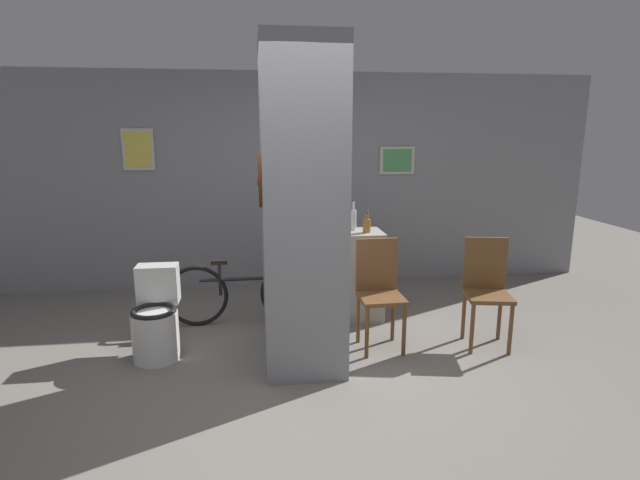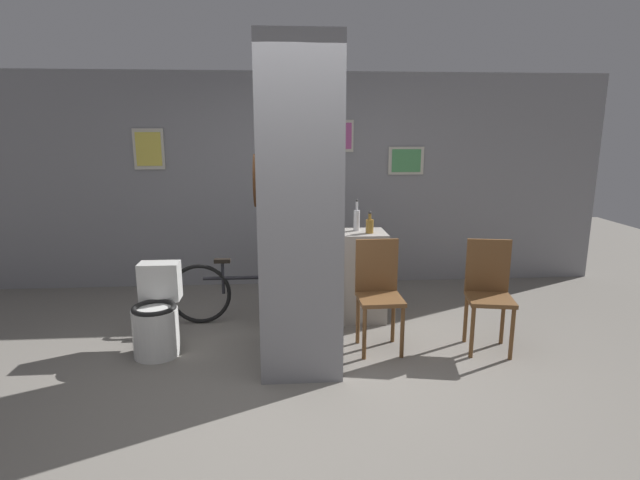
# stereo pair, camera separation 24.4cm
# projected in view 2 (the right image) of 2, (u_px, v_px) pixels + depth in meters

# --- Properties ---
(ground_plane) EXTENTS (14.00, 14.00, 0.00)m
(ground_plane) POSITION_uv_depth(u_px,v_px,m) (289.00, 384.00, 3.87)
(ground_plane) COLOR slate
(wall_back) EXTENTS (8.00, 0.09, 2.60)m
(wall_back) POSITION_uv_depth(u_px,v_px,m) (285.00, 181.00, 6.14)
(wall_back) COLOR gray
(wall_back) RESTS_ON ground_plane
(pillar_center) EXTENTS (0.67, 0.90, 2.60)m
(pillar_center) POSITION_uv_depth(u_px,v_px,m) (299.00, 209.00, 4.03)
(pillar_center) COLOR gray
(pillar_center) RESTS_ON ground_plane
(counter_shelf) EXTENTS (1.10, 0.44, 0.92)m
(counter_shelf) POSITION_uv_depth(u_px,v_px,m) (331.00, 276.00, 5.10)
(counter_shelf) COLOR gray
(counter_shelf) RESTS_ON ground_plane
(toilet) EXTENTS (0.39, 0.55, 0.76)m
(toilet) POSITION_uv_depth(u_px,v_px,m) (157.00, 317.00, 4.36)
(toilet) COLOR silver
(toilet) RESTS_ON ground_plane
(chair_near_pillar) EXTENTS (0.39, 0.39, 0.98)m
(chair_near_pillar) POSITION_uv_depth(u_px,v_px,m) (378.00, 290.00, 4.42)
(chair_near_pillar) COLOR brown
(chair_near_pillar) RESTS_ON ground_plane
(chair_by_doorway) EXTENTS (0.45, 0.45, 0.98)m
(chair_by_doorway) POSITION_uv_depth(u_px,v_px,m) (489.00, 290.00, 4.41)
(chair_by_doorway) COLOR brown
(chair_by_doorway) RESTS_ON ground_plane
(bicycle) EXTENTS (1.56, 0.42, 0.67)m
(bicycle) POSITION_uv_depth(u_px,v_px,m) (247.00, 291.00, 5.04)
(bicycle) COLOR black
(bicycle) RESTS_ON ground_plane
(bottle_tall) EXTENTS (0.06, 0.06, 0.32)m
(bottle_tall) POSITION_uv_depth(u_px,v_px,m) (357.00, 219.00, 5.06)
(bottle_tall) COLOR silver
(bottle_tall) RESTS_ON counter_shelf
(bottle_short) EXTENTS (0.08, 0.08, 0.22)m
(bottle_short) POSITION_uv_depth(u_px,v_px,m) (370.00, 225.00, 4.94)
(bottle_short) COLOR olive
(bottle_short) RESTS_ON counter_shelf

